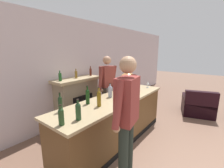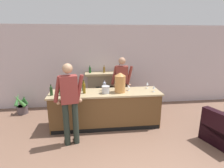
{
  "view_description": "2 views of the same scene",
  "coord_description": "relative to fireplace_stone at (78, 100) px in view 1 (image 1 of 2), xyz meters",
  "views": [
    {
      "loc": [
        -2.61,
        0.82,
        1.89
      ],
      "look_at": [
        -0.01,
        2.81,
        1.18
      ],
      "focal_mm": 24.0,
      "sensor_mm": 36.0,
      "label": 1
    },
    {
      "loc": [
        -0.59,
        -1.83,
        2.34
      ],
      "look_at": [
        -0.06,
        2.67,
        1.13
      ],
      "focal_mm": 28.0,
      "sensor_mm": 36.0,
      "label": 2
    }
  ],
  "objects": [
    {
      "name": "wine_bottle_cabernet_heavy",
      "position": [
        -1.18,
        -1.04,
        0.48
      ],
      "size": [
        0.06,
        0.06,
        0.32
      ],
      "color": "black",
      "rests_on": "bar_counter"
    },
    {
      "name": "copper_dispenser",
      "position": [
        0.3,
        -1.37,
        0.6
      ],
      "size": [
        0.29,
        0.32,
        0.52
      ],
      "color": "#C28344",
      "rests_on": "bar_counter"
    },
    {
      "name": "armchair_black",
      "position": [
        2.58,
        -2.48,
        -0.36
      ],
      "size": [
        1.1,
        1.06,
        0.79
      ],
      "color": "black",
      "rests_on": "ground_plane"
    },
    {
      "name": "person_customer",
      "position": [
        -0.91,
        -2.09,
        0.4
      ],
      "size": [
        0.65,
        0.36,
        1.84
      ],
      "color": "#232D26",
      "rests_on": "ground_plane"
    },
    {
      "name": "person_bartender",
      "position": [
        0.47,
        -0.64,
        0.37
      ],
      "size": [
        0.66,
        0.34,
        1.78
      ],
      "color": "#433D32",
      "rests_on": "ground_plane"
    },
    {
      "name": "fireplace_stone",
      "position": [
        0.0,
        0.0,
        0.0
      ],
      "size": [
        1.29,
        0.52,
        1.49
      ],
      "color": "gray",
      "rests_on": "ground_plane"
    },
    {
      "name": "wine_bottle_burgundy_dark",
      "position": [
        -0.63,
        -1.36,
        0.49
      ],
      "size": [
        0.07,
        0.07,
        0.34
      ],
      "color": "brown",
      "rests_on": "bar_counter"
    },
    {
      "name": "wine_bottle_riesling_slim",
      "position": [
        -0.09,
        -1.18,
        0.47
      ],
      "size": [
        0.08,
        0.08,
        0.29
      ],
      "color": "#9FA7BE",
      "rests_on": "bar_counter"
    },
    {
      "name": "wine_bottle_merlot_tall",
      "position": [
        -1.19,
        -1.48,
        0.47
      ],
      "size": [
        0.08,
        0.08,
        0.3
      ],
      "color": "#204223",
      "rests_on": "bar_counter"
    },
    {
      "name": "wall_back_panel",
      "position": [
        0.17,
        0.26,
        0.75
      ],
      "size": [
        12.0,
        0.07,
        2.75
      ],
      "color": "silver",
      "rests_on": "ground_plane"
    },
    {
      "name": "wine_glass_front_right",
      "position": [
        0.55,
        -1.26,
        0.45
      ],
      "size": [
        0.08,
        0.08,
        0.16
      ],
      "color": "silver",
      "rests_on": "bar_counter"
    },
    {
      "name": "wine_bottle_chardonnay_pale",
      "position": [
        -1.43,
        -1.43,
        0.46
      ],
      "size": [
        0.07,
        0.07,
        0.28
      ],
      "color": "#22401F",
      "rests_on": "bar_counter"
    },
    {
      "name": "bar_counter",
      "position": [
        -0.08,
        -1.31,
        -0.14
      ],
      "size": [
        2.91,
        0.79,
        0.96
      ],
      "color": "brown",
      "rests_on": "ground_plane"
    },
    {
      "name": "wine_bottle_rose_blush",
      "position": [
        -0.66,
        -1.11,
        0.49
      ],
      "size": [
        0.07,
        0.07,
        0.34
      ],
      "color": "#133812",
      "rests_on": "bar_counter"
    },
    {
      "name": "wine_glass_back_row",
      "position": [
        1.12,
        -1.09,
        0.46
      ],
      "size": [
        0.07,
        0.07,
        0.18
      ],
      "color": "silver",
      "rests_on": "bar_counter"
    },
    {
      "name": "ice_bucket_steel",
      "position": [
        -0.08,
        -1.42,
        0.43
      ],
      "size": [
        0.21,
        0.21,
        0.19
      ],
      "color": "silver",
      "rests_on": "bar_counter"
    },
    {
      "name": "wine_glass_near_bucket",
      "position": [
        1.19,
        -1.43,
        0.46
      ],
      "size": [
        0.07,
        0.07,
        0.17
      ],
      "color": "silver",
      "rests_on": "bar_counter"
    }
  ]
}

